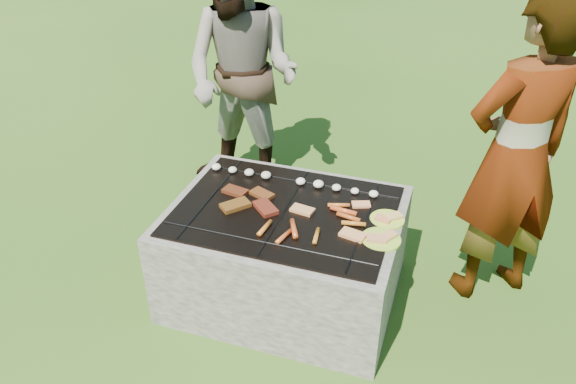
{
  "coord_description": "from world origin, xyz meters",
  "views": [
    {
      "loc": [
        0.84,
        -2.47,
        2.38
      ],
      "look_at": [
        0.0,
        0.05,
        0.7
      ],
      "focal_mm": 35.0,
      "sensor_mm": 36.0,
      "label": 1
    }
  ],
  "objects_px": {
    "plate_far": "(388,219)",
    "bystander": "(242,76)",
    "plate_near": "(381,239)",
    "fire_pit": "(285,256)",
    "cook": "(516,157)"
  },
  "relations": [
    {
      "from": "cook",
      "to": "plate_far",
      "type": "bearing_deg",
      "value": -4.94
    },
    {
      "from": "plate_near",
      "to": "bystander",
      "type": "distance_m",
      "value": 1.75
    },
    {
      "from": "cook",
      "to": "bystander",
      "type": "height_order",
      "value": "bystander"
    },
    {
      "from": "plate_near",
      "to": "bystander",
      "type": "bearing_deg",
      "value": 136.63
    },
    {
      "from": "plate_far",
      "to": "cook",
      "type": "distance_m",
      "value": 0.77
    },
    {
      "from": "plate_near",
      "to": "bystander",
      "type": "height_order",
      "value": "bystander"
    },
    {
      "from": "bystander",
      "to": "cook",
      "type": "bearing_deg",
      "value": -9.6
    },
    {
      "from": "plate_far",
      "to": "cook",
      "type": "height_order",
      "value": "cook"
    },
    {
      "from": "plate_near",
      "to": "cook",
      "type": "xyz_separation_m",
      "value": [
        0.61,
        0.55,
        0.31
      ]
    },
    {
      "from": "plate_far",
      "to": "cook",
      "type": "relative_size",
      "value": 0.11
    },
    {
      "from": "plate_near",
      "to": "bystander",
      "type": "xyz_separation_m",
      "value": [
        -1.25,
        1.18,
        0.32
      ]
    },
    {
      "from": "fire_pit",
      "to": "plate_far",
      "type": "bearing_deg",
      "value": 9.49
    },
    {
      "from": "plate_far",
      "to": "bystander",
      "type": "xyz_separation_m",
      "value": [
        -1.25,
        0.99,
        0.32
      ]
    },
    {
      "from": "plate_near",
      "to": "fire_pit",
      "type": "bearing_deg",
      "value": 170.02
    },
    {
      "from": "plate_far",
      "to": "plate_near",
      "type": "xyz_separation_m",
      "value": [
        -0.0,
        -0.19,
        0.0
      ]
    }
  ]
}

